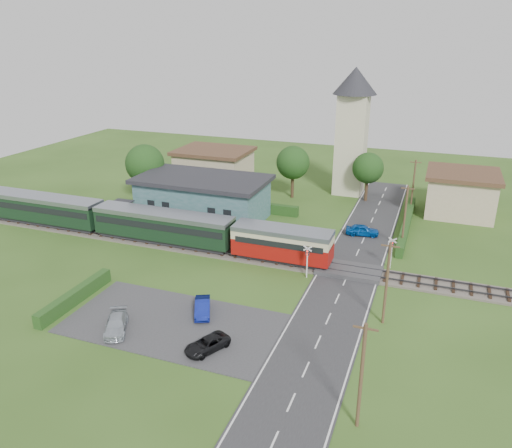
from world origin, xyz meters
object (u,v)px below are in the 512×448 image
(car_park_silver, at_px, (116,324))
(house_east, at_px, (461,193))
(crossing_signal_near, at_px, (307,257))
(station_building, at_px, (203,198))
(train, at_px, (138,222))
(car_on_road, at_px, (362,230))
(car_park_blue, at_px, (202,307))
(house_west, at_px, (214,167))
(church_tower, at_px, (353,122))
(equipment_hut, at_px, (122,212))
(crossing_signal_far, at_px, (392,248))
(pedestrian_far, at_px, (134,218))
(car_park_dark, at_px, (207,344))
(pedestrian_near, at_px, (244,232))

(car_park_silver, bearing_deg, house_east, 29.17)
(house_east, relative_size, crossing_signal_near, 2.69)
(station_building, relative_size, crossing_signal_near, 4.88)
(train, bearing_deg, car_on_road, 23.32)
(station_building, height_order, car_park_silver, station_building)
(car_on_road, xyz_separation_m, car_park_blue, (-9.53, -21.90, -0.03))
(house_west, bearing_deg, car_on_road, -27.79)
(church_tower, bearing_deg, train, -125.59)
(train, bearing_deg, church_tower, 54.41)
(equipment_hut, bearing_deg, car_on_road, 13.86)
(house_west, height_order, car_park_blue, house_west)
(crossing_signal_far, bearing_deg, equipment_hut, 178.54)
(train, bearing_deg, pedestrian_far, 131.71)
(crossing_signal_near, xyz_separation_m, car_on_road, (3.23, 12.43, -1.46))
(crossing_signal_far, xyz_separation_m, car_park_blue, (-13.50, -14.27, -1.49))
(house_east, xyz_separation_m, car_park_silver, (-25.05, -38.50, -2.16))
(equipment_hut, distance_m, church_tower, 33.48)
(crossing_signal_near, distance_m, car_park_silver, 18.22)
(equipment_hut, xyz_separation_m, crossing_signal_near, (24.40, -5.61, 0.39))
(house_west, relative_size, car_park_dark, 3.08)
(pedestrian_near, bearing_deg, pedestrian_far, 28.09)
(house_west, bearing_deg, church_tower, 8.53)
(train, relative_size, car_park_dark, 12.34)
(car_park_silver, bearing_deg, pedestrian_near, 54.40)
(car_on_road, xyz_separation_m, car_park_dark, (-6.96, -26.37, -0.12))
(station_building, relative_size, house_east, 1.82)
(car_on_road, height_order, car_park_dark, car_on_road)
(station_building, xyz_separation_m, house_east, (30.00, 13.01, 0.10))
(church_tower, bearing_deg, pedestrian_near, -107.93)
(pedestrian_far, bearing_deg, house_west, -10.46)
(pedestrian_near, bearing_deg, church_tower, -82.99)
(train, height_order, crossing_signal_near, train)
(car_park_blue, bearing_deg, crossing_signal_near, 31.48)
(station_building, distance_m, car_park_blue, 23.28)
(car_park_blue, bearing_deg, car_on_road, 41.59)
(crossing_signal_far, height_order, pedestrian_near, crossing_signal_far)
(crossing_signal_far, distance_m, car_park_blue, 19.70)
(crossing_signal_near, height_order, car_park_blue, crossing_signal_near)
(car_on_road, xyz_separation_m, pedestrian_far, (-25.59, -7.38, 0.74))
(station_building, height_order, car_park_blue, station_building)
(crossing_signal_near, distance_m, car_park_dark, 14.52)
(pedestrian_near, bearing_deg, train, 41.64)
(house_west, xyz_separation_m, house_east, (35.00, -1.00, 0.00))
(train, distance_m, crossing_signal_near, 20.15)
(crossing_signal_near, relative_size, pedestrian_far, 1.67)
(equipment_hut, bearing_deg, pedestrian_near, 0.69)
(car_on_road, bearing_deg, crossing_signal_near, 156.14)
(house_west, height_order, car_on_road, house_west)
(station_building, relative_size, car_park_dark, 4.57)
(house_west, xyz_separation_m, car_park_blue, (15.10, -34.88, -2.14))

